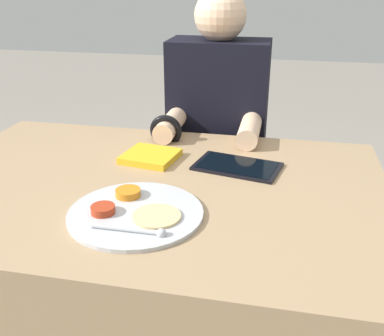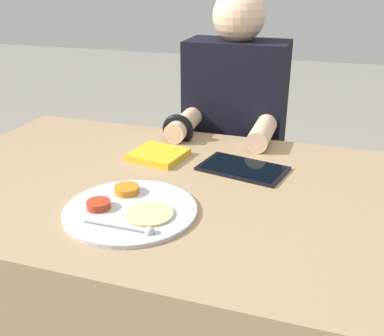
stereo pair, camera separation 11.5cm
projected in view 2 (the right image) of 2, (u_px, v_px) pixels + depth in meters
dining_table at (155, 287)px, 1.37m from camera, size 1.27×0.86×0.71m
thali_tray at (130, 209)px, 1.06m from camera, size 0.32×0.32×0.03m
red_notebook at (158, 155)px, 1.37m from camera, size 0.17×0.17×0.02m
tablet_device at (243, 168)px, 1.29m from camera, size 0.27×0.19×0.01m
person_diner at (233, 159)px, 1.77m from camera, size 0.37×0.42×1.19m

